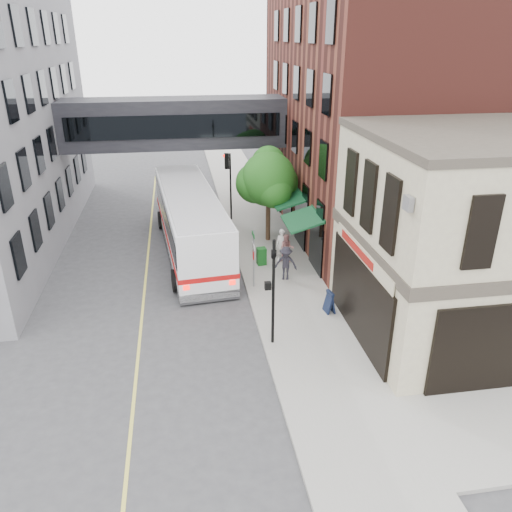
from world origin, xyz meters
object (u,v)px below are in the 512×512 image
object	(u,v)px
pedestrian_b	(287,248)
newspaper_box	(261,256)
bus	(190,219)
pedestrian_a	(282,245)
pedestrian_c	(286,263)
sandwich_board	(330,302)

from	to	relation	value
pedestrian_b	newspaper_box	bearing A→B (deg)	-162.85
pedestrian_b	bus	bearing A→B (deg)	165.98
pedestrian_a	newspaper_box	world-z (taller)	pedestrian_a
pedestrian_a	pedestrian_b	size ratio (longest dim) A/B	1.14
pedestrian_c	sandwich_board	xyz separation A→B (m)	(1.26, -3.55, -0.38)
newspaper_box	sandwich_board	bearing A→B (deg)	-75.39
pedestrian_a	pedestrian_c	distance (m)	2.32
bus	newspaper_box	world-z (taller)	bus
pedestrian_b	pedestrian_c	distance (m)	2.13
bus	pedestrian_b	xyz separation A→B (m)	(5.10, -2.67, -1.02)
pedestrian_b	newspaper_box	distance (m)	1.46
newspaper_box	sandwich_board	xyz separation A→B (m)	(2.17, -5.53, 0.03)
pedestrian_b	newspaper_box	size ratio (longest dim) A/B	1.67
pedestrian_a	pedestrian_b	world-z (taller)	pedestrian_a
pedestrian_a	pedestrian_c	xyz separation A→B (m)	(-0.28, -2.31, -0.02)
bus	pedestrian_b	bearing A→B (deg)	-27.66
pedestrian_b	pedestrian_a	bearing A→B (deg)	147.20
bus	pedestrian_c	size ratio (longest dim) A/B	7.46
pedestrian_a	newspaper_box	xyz separation A→B (m)	(-1.19, -0.33, -0.43)
bus	pedestrian_b	distance (m)	5.85
pedestrian_c	newspaper_box	distance (m)	2.22
pedestrian_b	sandwich_board	bearing A→B (deg)	-68.74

